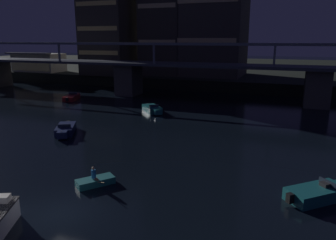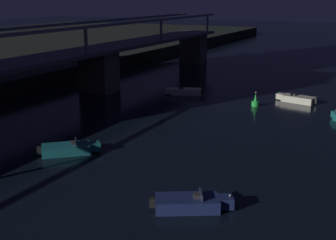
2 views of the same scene
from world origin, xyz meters
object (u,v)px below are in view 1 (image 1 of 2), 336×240
object	(u,v)px
waterfront_pavilion	(39,62)
speedboat_near_center	(153,109)
river_bridge	(214,74)
speedboat_mid_right	(72,97)
speedboat_mid_left	(65,129)
speedboat_near_right	(319,193)
tower_west_low	(112,17)
dinghy_with_paddler	(95,181)

from	to	relation	value
waterfront_pavilion	speedboat_near_center	size ratio (longest dim) A/B	2.74
river_bridge	waterfront_pavilion	world-z (taller)	river_bridge
speedboat_near_center	speedboat_mid_right	distance (m)	17.10
speedboat_mid_left	speedboat_near_center	bearing A→B (deg)	70.85
speedboat_near_right	river_bridge	bearing A→B (deg)	113.89
tower_west_low	speedboat_near_center	distance (m)	36.79
speedboat_near_right	speedboat_mid_left	distance (m)	25.76
speedboat_near_right	speedboat_mid_right	distance (m)	44.08
speedboat_mid_right	speedboat_near_right	bearing A→B (deg)	-33.38
speedboat_mid_right	dinghy_with_paddler	world-z (taller)	dinghy_with_paddler
waterfront_pavilion	speedboat_near_center	distance (m)	47.69
river_bridge	tower_west_low	xyz separation A→B (m)	(-26.96, 14.20, 10.49)
speedboat_near_center	river_bridge	bearing A→B (deg)	64.48
speedboat_mid_right	dinghy_with_paddler	distance (m)	35.36
speedboat_near_right	speedboat_mid_right	xyz separation A→B (m)	(-36.81, 24.26, 0.00)
speedboat_near_right	speedboat_mid_left	xyz separation A→B (m)	(-24.82, 6.89, 0.00)
tower_west_low	speedboat_mid_left	xyz separation A→B (m)	(16.50, -39.73, -14.41)
speedboat_near_center	dinghy_with_paddler	xyz separation A→B (m)	(5.66, -23.38, -0.14)
waterfront_pavilion	speedboat_mid_right	world-z (taller)	waterfront_pavilion
tower_west_low	dinghy_with_paddler	xyz separation A→B (m)	(26.76, -49.84, -14.55)
tower_west_low	waterfront_pavilion	world-z (taller)	tower_west_low
river_bridge	speedboat_near_center	distance (m)	14.14
waterfront_pavilion	speedboat_near_center	bearing A→B (deg)	-30.58
river_bridge	waterfront_pavilion	bearing A→B (deg)	165.71
speedboat_mid_left	tower_west_low	bearing A→B (deg)	112.55
river_bridge	speedboat_mid_right	distance (m)	24.21
speedboat_near_center	speedboat_mid_left	xyz separation A→B (m)	(-4.61, -13.26, 0.00)
waterfront_pavilion	dinghy_with_paddler	distance (m)	66.69
river_bridge	waterfront_pavilion	xyz separation A→B (m)	(-46.76, 11.91, 0.10)
speedboat_mid_right	waterfront_pavilion	bearing A→B (deg)	140.45
river_bridge	speedboat_near_center	world-z (taller)	river_bridge
speedboat_mid_left	dinghy_with_paddler	bearing A→B (deg)	-44.58
tower_west_low	speedboat_mid_right	world-z (taller)	tower_west_low
waterfront_pavilion	dinghy_with_paddler	xyz separation A→B (m)	(46.57, -47.55, -4.16)
waterfront_pavilion	speedboat_near_right	size ratio (longest dim) A/B	2.76
speedboat_near_center	speedboat_mid_left	size ratio (longest dim) A/B	0.93
waterfront_pavilion	speedboat_near_center	world-z (taller)	waterfront_pavilion
river_bridge	tower_west_low	world-z (taller)	tower_west_low
speedboat_near_center	speedboat_near_right	world-z (taller)	same
river_bridge	speedboat_mid_left	distance (m)	27.86
waterfront_pavilion	river_bridge	bearing A→B (deg)	-14.29
tower_west_low	waterfront_pavilion	size ratio (longest dim) A/B	2.06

